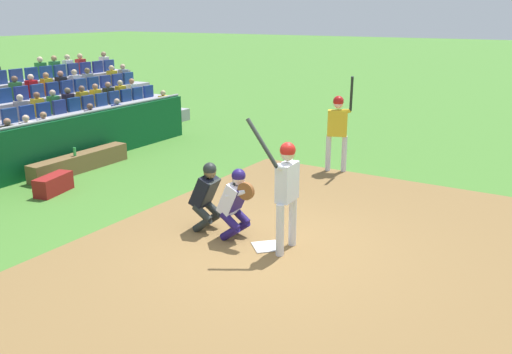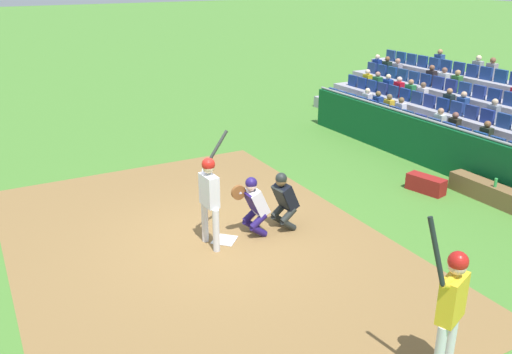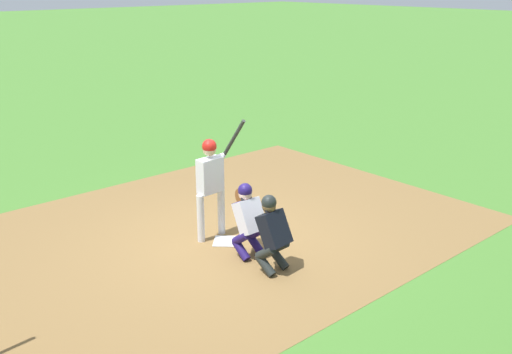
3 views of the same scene
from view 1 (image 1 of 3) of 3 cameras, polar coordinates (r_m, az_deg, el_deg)
The scene contains 11 objects.
ground_plane at distance 9.26m, azimuth 1.12°, elevation -7.31°, with size 160.00×160.00×0.00m, color #477F2F.
infield_dirt_patch at distance 9.04m, azimuth 3.90°, elevation -7.94°, with size 9.95×6.93×0.01m, color olive.
home_plate_marker at distance 9.25m, azimuth 1.13°, elevation -7.22°, with size 0.44×0.44×0.02m, color white.
batter_at_plate at distance 8.76m, azimuth 3.16°, elevation -0.74°, with size 0.65×0.70×2.22m.
catcher_crouching at distance 9.35m, azimuth -2.11°, elevation -2.37°, with size 0.47×0.71×1.29m.
home_plate_umpire at distance 9.77m, azimuth -5.14°, elevation -1.67°, with size 0.49×0.50×1.28m.
dugout_wall at distance 13.60m, azimuth -24.64°, elevation 1.84°, with size 12.44×0.24×1.32m.
dugout_bench at distance 14.24m, azimuth -17.80°, elevation 1.47°, with size 2.85×0.40×0.44m, color brown.
water_bottle_on_bench at distance 13.97m, azimuth -18.32°, elevation 2.51°, with size 0.07×0.07×0.21m, color green.
equipment_duffel_bag at distance 12.67m, azimuth -20.29°, elevation -0.72°, with size 0.93×0.36×0.40m, color maroon.
on_deck_batter at distance 13.46m, azimuth 8.50°, elevation 5.43°, with size 0.41×0.70×2.37m.
Camera 1 is at (7.35, 4.19, 3.77)m, focal length 38.51 mm.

